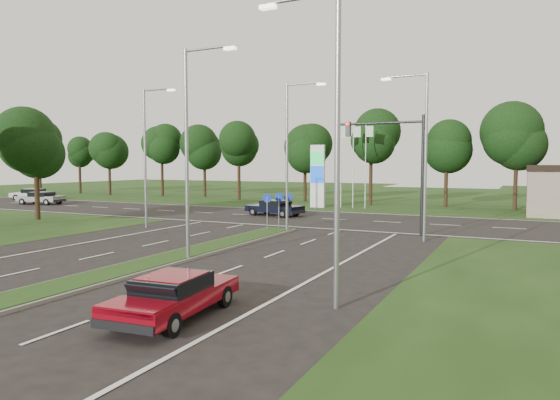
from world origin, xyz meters
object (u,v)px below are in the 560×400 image
at_px(red_sedan, 174,294).
at_px(navy_sedan, 275,207).
at_px(far_car_b, 33,194).
at_px(far_car_a, 41,198).

height_order(red_sedan, navy_sedan, navy_sedan).
xyz_separation_m(red_sedan, far_car_b, (-43.05, 28.75, 0.07)).
height_order(far_car_a, far_car_b, far_car_b).
bearing_deg(navy_sedan, far_car_b, 94.25).
xyz_separation_m(far_car_a, far_car_b, (-6.60, 4.13, 0.00)).
relative_size(red_sedan, far_car_a, 0.92).
relative_size(red_sedan, navy_sedan, 0.91).
xyz_separation_m(red_sedan, far_car_a, (-36.45, 24.62, 0.07)).
bearing_deg(red_sedan, navy_sedan, 105.52).
distance_m(red_sedan, far_car_b, 51.77).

